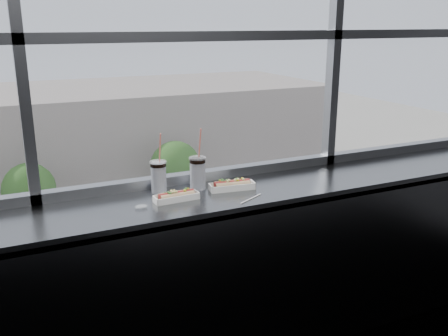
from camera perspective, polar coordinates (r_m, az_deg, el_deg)
name	(u,v)px	position (r m, az deg, el deg)	size (l,w,h in m)	color
wall_back_lower	(201,257)	(3.43, -2.63, -10.18)	(6.00, 6.00, 0.00)	black
counter	(218,198)	(2.99, -0.74, -3.40)	(6.00, 0.55, 0.06)	slate
counter_fascia	(236,295)	(3.01, 1.35, -14.28)	(6.00, 0.04, 1.04)	slate
hotdog_tray_left	(176,196)	(2.86, -5.46, -3.22)	(0.26, 0.10, 0.06)	white
hotdog_tray_right	(232,185)	(3.03, 0.92, -1.97)	(0.29, 0.13, 0.07)	white
soda_cup_left	(159,175)	(2.99, -7.49, -0.81)	(0.10, 0.10, 0.36)	white
soda_cup_right	(198,171)	(3.03, -3.02, -0.39)	(0.10, 0.10, 0.38)	white
loose_straw	(251,199)	(2.88, 3.10, -3.51)	(0.01, 0.01, 0.20)	white
wrapper	(141,206)	(2.78, -9.44, -4.35)	(0.08, 0.06, 0.02)	silver
plaza_ground	(17,174)	(48.17, -22.62, -0.66)	(120.00, 120.00, 0.00)	#A39E92
street_asphalt	(46,304)	(26.34, -19.71, -14.38)	(80.00, 10.00, 0.06)	black
far_sidewalk	(31,240)	(33.52, -21.15, -7.72)	(80.00, 6.00, 0.04)	#A39E92
far_building	(15,144)	(41.86, -22.80, 2.57)	(50.00, 14.00, 8.00)	gray
car_near_d	(191,298)	(23.48, -3.80, -14.56)	(5.75, 2.40, 1.92)	silver
car_near_e	(349,256)	(27.46, 14.14, -9.73)	(6.98, 2.91, 2.33)	navy
car_far_c	(222,218)	(31.92, -0.21, -5.75)	(5.96, 2.48, 1.99)	white
pedestrian_c	(92,212)	(33.97, -14.84, -4.86)	(0.93, 0.70, 2.10)	#66605B
pedestrian_d	(184,206)	(34.24, -4.58, -4.39)	(0.82, 0.62, 1.85)	#66605B
tree_center	(29,189)	(32.37, -21.39, -2.25)	(3.18, 3.18, 4.96)	#47382B
tree_right	(176,166)	(34.00, -5.56, 0.20)	(3.44, 3.44, 5.38)	#47382B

